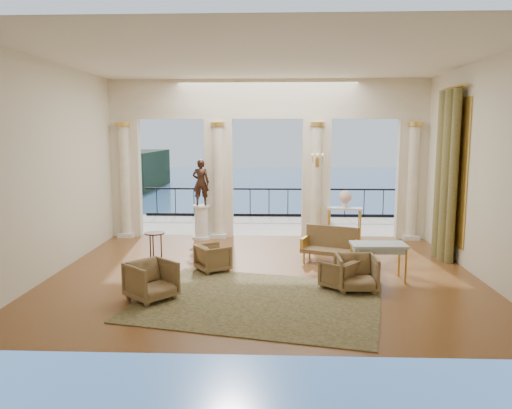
{
  "coord_description": "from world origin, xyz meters",
  "views": [
    {
      "loc": [
        0.26,
        -10.46,
        3.03
      ],
      "look_at": [
        -0.19,
        0.6,
        1.42
      ],
      "focal_mm": 35.0,
      "sensor_mm": 36.0,
      "label": 1
    }
  ],
  "objects_px": {
    "armchair_d": "(213,257)",
    "console_table": "(345,213)",
    "armchair_b": "(357,271)",
    "game_table": "(378,247)",
    "armchair_a": "(151,279)",
    "pedestal": "(201,223)",
    "settee": "(330,245)",
    "armchair_c": "(339,273)",
    "statue": "(201,182)",
    "side_table": "(155,237)"
  },
  "relations": [
    {
      "from": "statue",
      "to": "console_table",
      "type": "bearing_deg",
      "value": -178.68
    },
    {
      "from": "game_table",
      "to": "pedestal",
      "type": "relative_size",
      "value": 1.16
    },
    {
      "from": "game_table",
      "to": "statue",
      "type": "relative_size",
      "value": 0.87
    },
    {
      "from": "game_table",
      "to": "statue",
      "type": "height_order",
      "value": "statue"
    },
    {
      "from": "console_table",
      "to": "side_table",
      "type": "height_order",
      "value": "console_table"
    },
    {
      "from": "settee",
      "to": "game_table",
      "type": "distance_m",
      "value": 1.62
    },
    {
      "from": "settee",
      "to": "pedestal",
      "type": "bearing_deg",
      "value": 165.99
    },
    {
      "from": "side_table",
      "to": "statue",
      "type": "bearing_deg",
      "value": 77.33
    },
    {
      "from": "armchair_b",
      "to": "statue",
      "type": "xyz_separation_m",
      "value": [
        -3.69,
        4.6,
        1.24
      ]
    },
    {
      "from": "armchair_c",
      "to": "settee",
      "type": "xyz_separation_m",
      "value": [
        0.04,
        1.96,
        0.11
      ]
    },
    {
      "from": "armchair_a",
      "to": "side_table",
      "type": "xyz_separation_m",
      "value": [
        -0.52,
        2.41,
        0.26
      ]
    },
    {
      "from": "pedestal",
      "to": "settee",
      "type": "bearing_deg",
      "value": -36.23
    },
    {
      "from": "console_table",
      "to": "armchair_b",
      "type": "bearing_deg",
      "value": -87.63
    },
    {
      "from": "settee",
      "to": "statue",
      "type": "relative_size",
      "value": 1.06
    },
    {
      "from": "armchair_d",
      "to": "game_table",
      "type": "xyz_separation_m",
      "value": [
        3.48,
        -0.5,
        0.36
      ]
    },
    {
      "from": "armchair_d",
      "to": "side_table",
      "type": "xyz_separation_m",
      "value": [
        -1.4,
        0.49,
        0.32
      ]
    },
    {
      "from": "armchair_b",
      "to": "game_table",
      "type": "relative_size",
      "value": 0.68
    },
    {
      "from": "armchair_b",
      "to": "pedestal",
      "type": "relative_size",
      "value": 0.78
    },
    {
      "from": "armchair_d",
      "to": "console_table",
      "type": "relative_size",
      "value": 0.65
    },
    {
      "from": "settee",
      "to": "side_table",
      "type": "height_order",
      "value": "settee"
    },
    {
      "from": "armchair_a",
      "to": "game_table",
      "type": "relative_size",
      "value": 0.69
    },
    {
      "from": "console_table",
      "to": "armchair_d",
      "type": "bearing_deg",
      "value": -127.09
    },
    {
      "from": "armchair_a",
      "to": "game_table",
      "type": "bearing_deg",
      "value": -30.36
    },
    {
      "from": "console_table",
      "to": "armchair_a",
      "type": "bearing_deg",
      "value": -121.14
    },
    {
      "from": "armchair_a",
      "to": "armchair_c",
      "type": "xyz_separation_m",
      "value": [
        3.5,
        0.82,
        -0.08
      ]
    },
    {
      "from": "game_table",
      "to": "console_table",
      "type": "bearing_deg",
      "value": 91.06
    },
    {
      "from": "statue",
      "to": "console_table",
      "type": "distance_m",
      "value": 4.17
    },
    {
      "from": "armchair_a",
      "to": "side_table",
      "type": "height_order",
      "value": "armchair_a"
    },
    {
      "from": "game_table",
      "to": "statue",
      "type": "xyz_separation_m",
      "value": [
        -4.24,
        3.86,
        0.94
      ]
    },
    {
      "from": "settee",
      "to": "armchair_c",
      "type": "bearing_deg",
      "value": -68.93
    },
    {
      "from": "armchair_c",
      "to": "side_table",
      "type": "xyz_separation_m",
      "value": [
        -4.02,
        1.59,
        0.34
      ]
    },
    {
      "from": "armchair_b",
      "to": "game_table",
      "type": "distance_m",
      "value": 0.97
    },
    {
      "from": "settee",
      "to": "armchair_b",
      "type": "bearing_deg",
      "value": -60.19
    },
    {
      "from": "armchair_c",
      "to": "settee",
      "type": "distance_m",
      "value": 1.96
    },
    {
      "from": "armchair_c",
      "to": "side_table",
      "type": "height_order",
      "value": "side_table"
    },
    {
      "from": "armchair_d",
      "to": "statue",
      "type": "distance_m",
      "value": 3.68
    },
    {
      "from": "statue",
      "to": "armchair_c",
      "type": "bearing_deg",
      "value": 127.7
    },
    {
      "from": "armchair_c",
      "to": "armchair_d",
      "type": "bearing_deg",
      "value": -73.78
    },
    {
      "from": "side_table",
      "to": "game_table",
      "type": "bearing_deg",
      "value": -11.47
    },
    {
      "from": "armchair_a",
      "to": "armchair_c",
      "type": "relative_size",
      "value": 1.26
    },
    {
      "from": "armchair_c",
      "to": "statue",
      "type": "xyz_separation_m",
      "value": [
        -3.37,
        4.46,
        1.31
      ]
    },
    {
      "from": "armchair_c",
      "to": "pedestal",
      "type": "height_order",
      "value": "pedestal"
    },
    {
      "from": "game_table",
      "to": "console_table",
      "type": "relative_size",
      "value": 1.12
    },
    {
      "from": "settee",
      "to": "side_table",
      "type": "distance_m",
      "value": 4.08
    },
    {
      "from": "armchair_a",
      "to": "armchair_c",
      "type": "bearing_deg",
      "value": -35.15
    },
    {
      "from": "armchair_c",
      "to": "console_table",
      "type": "distance_m",
      "value": 4.59
    },
    {
      "from": "game_table",
      "to": "settee",
      "type": "bearing_deg",
      "value": 120.02
    },
    {
      "from": "armchair_d",
      "to": "side_table",
      "type": "distance_m",
      "value": 1.52
    },
    {
      "from": "console_table",
      "to": "pedestal",
      "type": "bearing_deg",
      "value": -172.19
    },
    {
      "from": "game_table",
      "to": "armchair_c",
      "type": "bearing_deg",
      "value": -146.86
    }
  ]
}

